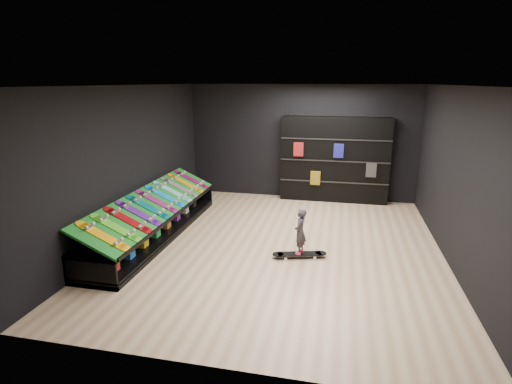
% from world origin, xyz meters
% --- Properties ---
extents(floor, '(6.00, 7.00, 0.01)m').
position_xyz_m(floor, '(0.00, 0.00, 0.00)').
color(floor, '#D5B490').
rests_on(floor, ground).
extents(ceiling, '(6.00, 7.00, 0.01)m').
position_xyz_m(ceiling, '(0.00, 0.00, 3.00)').
color(ceiling, white).
rests_on(ceiling, ground).
extents(wall_back, '(6.00, 0.02, 3.00)m').
position_xyz_m(wall_back, '(0.00, 3.50, 1.50)').
color(wall_back, black).
rests_on(wall_back, ground).
extents(wall_front, '(6.00, 0.02, 3.00)m').
position_xyz_m(wall_front, '(0.00, -3.50, 1.50)').
color(wall_front, black).
rests_on(wall_front, ground).
extents(wall_left, '(0.02, 7.00, 3.00)m').
position_xyz_m(wall_left, '(-3.00, 0.00, 1.50)').
color(wall_left, black).
rests_on(wall_left, ground).
extents(wall_right, '(0.02, 7.00, 3.00)m').
position_xyz_m(wall_right, '(3.00, 0.00, 1.50)').
color(wall_right, black).
rests_on(wall_right, ground).
extents(display_rack, '(0.90, 4.50, 0.50)m').
position_xyz_m(display_rack, '(-2.55, 0.00, 0.25)').
color(display_rack, black).
rests_on(display_rack, ground).
extents(turf_ramp, '(0.92, 4.50, 0.46)m').
position_xyz_m(turf_ramp, '(-2.50, 0.00, 0.71)').
color(turf_ramp, '#0F6019').
rests_on(turf_ramp, display_rack).
extents(back_shelving, '(2.76, 0.32, 2.21)m').
position_xyz_m(back_shelving, '(0.91, 3.32, 1.10)').
color(back_shelving, black).
rests_on(back_shelving, ground).
extents(floor_skateboard, '(1.00, 0.48, 0.09)m').
position_xyz_m(floor_skateboard, '(0.44, -0.45, 0.04)').
color(floor_skateboard, black).
rests_on(floor_skateboard, ground).
extents(child, '(0.16, 0.21, 0.50)m').
position_xyz_m(child, '(0.44, -0.45, 0.34)').
color(child, black).
rests_on(child, floor_skateboard).
extents(display_board_0, '(0.93, 0.22, 0.50)m').
position_xyz_m(display_board_0, '(-2.49, -1.90, 0.74)').
color(display_board_0, yellow).
rests_on(display_board_0, turf_ramp).
extents(display_board_1, '(0.93, 0.22, 0.50)m').
position_xyz_m(display_board_1, '(-2.49, -1.52, 0.74)').
color(display_board_1, green).
rests_on(display_board_1, turf_ramp).
extents(display_board_2, '(0.93, 0.22, 0.50)m').
position_xyz_m(display_board_2, '(-2.49, -1.14, 0.74)').
color(display_board_2, red).
rests_on(display_board_2, turf_ramp).
extents(display_board_3, '(0.93, 0.22, 0.50)m').
position_xyz_m(display_board_3, '(-2.49, -0.76, 0.74)').
color(display_board_3, purple).
rests_on(display_board_3, turf_ramp).
extents(display_board_4, '(0.93, 0.22, 0.50)m').
position_xyz_m(display_board_4, '(-2.49, -0.38, 0.74)').
color(display_board_4, '#0C8C99').
rests_on(display_board_4, turf_ramp).
extents(display_board_5, '(0.93, 0.22, 0.50)m').
position_xyz_m(display_board_5, '(-2.49, 0.00, 0.74)').
color(display_board_5, '#2626BF').
rests_on(display_board_5, turf_ramp).
extents(display_board_6, '(0.93, 0.22, 0.50)m').
position_xyz_m(display_board_6, '(-2.49, 0.38, 0.74)').
color(display_board_6, blue).
rests_on(display_board_6, turf_ramp).
extents(display_board_7, '(0.93, 0.22, 0.50)m').
position_xyz_m(display_board_7, '(-2.49, 0.76, 0.74)').
color(display_board_7, '#0CB2E5').
rests_on(display_board_7, turf_ramp).
extents(display_board_8, '(0.93, 0.22, 0.50)m').
position_xyz_m(display_board_8, '(-2.49, 1.14, 0.74)').
color(display_board_8, black).
rests_on(display_board_8, turf_ramp).
extents(display_board_9, '(0.93, 0.22, 0.50)m').
position_xyz_m(display_board_9, '(-2.49, 1.52, 0.74)').
color(display_board_9, orange).
rests_on(display_board_9, turf_ramp).
extents(display_board_10, '(0.93, 0.22, 0.50)m').
position_xyz_m(display_board_10, '(-2.49, 1.90, 0.74)').
color(display_board_10, '#E5198C').
rests_on(display_board_10, turf_ramp).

